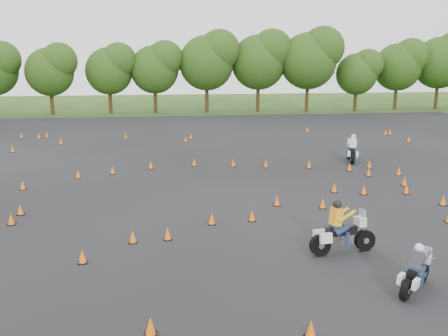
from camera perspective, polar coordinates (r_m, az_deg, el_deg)
ground at (r=21.36m, az=1.41°, el=-5.48°), size 140.00×140.00×0.00m
asphalt_pad at (r=27.07m, az=-0.56°, el=-1.55°), size 62.00×62.00×0.00m
treeline at (r=55.62m, az=-1.88°, el=10.60°), size 87.34×32.17×10.63m
traffic_cones at (r=26.63m, az=-0.56°, el=-1.29°), size 36.06×32.86×0.45m
rider_grey at (r=15.54m, az=21.02°, el=-10.44°), size 1.87×1.80×1.53m
rider_yellow at (r=17.60m, az=13.57°, el=-6.60°), size 2.53×1.11×1.88m
rider_white at (r=33.07m, az=14.31°, el=2.25°), size 1.26×2.43×1.80m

